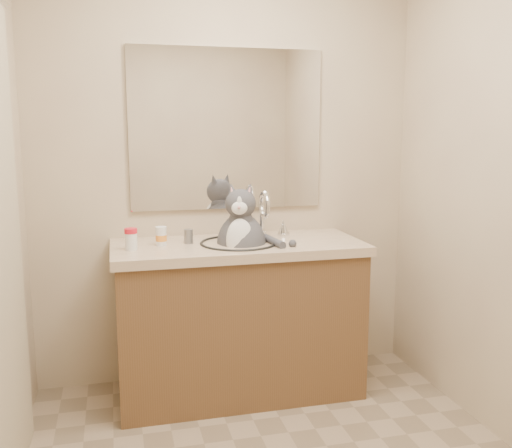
# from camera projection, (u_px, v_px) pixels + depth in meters

# --- Properties ---
(room) EXTENTS (2.22, 2.52, 2.42)m
(room) POSITION_uv_depth(u_px,v_px,m) (294.00, 200.00, 2.08)
(room) COLOR gray
(room) RESTS_ON ground
(vanity) EXTENTS (1.34, 0.59, 1.12)m
(vanity) POSITION_uv_depth(u_px,v_px,m) (238.00, 315.00, 3.13)
(vanity) COLOR brown
(vanity) RESTS_ON ground
(mirror) EXTENTS (1.10, 0.02, 0.90)m
(mirror) POSITION_uv_depth(u_px,v_px,m) (227.00, 129.00, 3.22)
(mirror) COLOR white
(mirror) RESTS_ON room
(cat) EXTENTS (0.36, 0.39, 0.53)m
(cat) POSITION_uv_depth(u_px,v_px,m) (242.00, 241.00, 3.05)
(cat) COLOR #444449
(cat) RESTS_ON vanity
(pill_bottle_redcap) EXTENTS (0.09, 0.09, 0.11)m
(pill_bottle_redcap) POSITION_uv_depth(u_px,v_px,m) (131.00, 239.00, 2.87)
(pill_bottle_redcap) COLOR white
(pill_bottle_redcap) RESTS_ON vanity
(pill_bottle_orange) EXTENTS (0.06, 0.06, 0.10)m
(pill_bottle_orange) POSITION_uv_depth(u_px,v_px,m) (161.00, 236.00, 2.98)
(pill_bottle_orange) COLOR white
(pill_bottle_orange) RESTS_ON vanity
(grey_canister) EXTENTS (0.05, 0.05, 0.08)m
(grey_canister) POSITION_uv_depth(u_px,v_px,m) (189.00, 236.00, 3.04)
(grey_canister) COLOR slate
(grey_canister) RESTS_ON vanity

